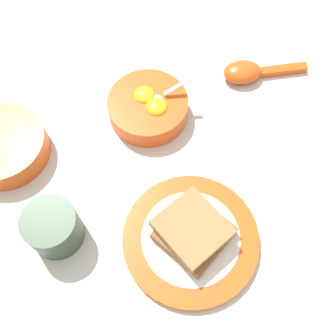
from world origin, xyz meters
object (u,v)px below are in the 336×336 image
object	(u,v)px
egg_bowl	(149,107)
congee_bowl	(3,146)
soup_spoon	(249,72)
toast_plate	(191,239)
drinking_cup	(53,227)
toast_sandwich	(193,231)

from	to	relation	value
egg_bowl	congee_bowl	bearing A→B (deg)	-164.61
soup_spoon	congee_bowl	size ratio (longest dim) A/B	1.12
toast_plate	drinking_cup	distance (m)	0.21
egg_bowl	drinking_cup	xyz separation A→B (m)	(-0.15, -0.22, 0.01)
toast_sandwich	drinking_cup	xyz separation A→B (m)	(-0.21, 0.02, 0.00)
soup_spoon	egg_bowl	bearing A→B (deg)	-158.25
toast_plate	congee_bowl	xyz separation A→B (m)	(-0.31, 0.17, 0.02)
toast_plate	toast_sandwich	world-z (taller)	toast_sandwich
soup_spoon	drinking_cup	bearing A→B (deg)	-138.85
toast_sandwich	soup_spoon	size ratio (longest dim) A/B	0.81
congee_bowl	toast_plate	bearing A→B (deg)	-29.36
toast_plate	soup_spoon	bearing A→B (deg)	67.02
toast_sandwich	egg_bowl	bearing A→B (deg)	104.47
toast_sandwich	soup_spoon	bearing A→B (deg)	67.18
soup_spoon	drinking_cup	size ratio (longest dim) A/B	2.04
toast_plate	congee_bowl	world-z (taller)	congee_bowl
congee_bowl	drinking_cup	size ratio (longest dim) A/B	1.81
toast_plate	congee_bowl	bearing A→B (deg)	150.64
egg_bowl	congee_bowl	distance (m)	0.26
egg_bowl	soup_spoon	bearing A→B (deg)	21.75
egg_bowl	soup_spoon	size ratio (longest dim) A/B	0.89
toast_plate	toast_sandwich	xyz separation A→B (m)	(0.00, 0.00, 0.03)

